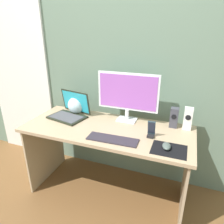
{
  "coord_description": "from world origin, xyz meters",
  "views": [
    {
      "loc": [
        0.61,
        -1.51,
        1.53
      ],
      "look_at": [
        0.05,
        -0.02,
        0.88
      ],
      "focal_mm": 33.01,
      "sensor_mm": 36.0,
      "label": 1
    }
  ],
  "objects_px": {
    "monitor": "(128,94)",
    "fishbowl": "(76,105)",
    "mouse": "(166,146)",
    "speaker_right": "(188,119)",
    "keyboard_external": "(113,139)",
    "phone_in_dock": "(151,131)",
    "speaker_near_monitor": "(174,118)",
    "laptop": "(70,112)"
  },
  "relations": [
    {
      "from": "monitor",
      "to": "fishbowl",
      "type": "bearing_deg",
      "value": -179.57
    },
    {
      "from": "mouse",
      "to": "fishbowl",
      "type": "bearing_deg",
      "value": 148.49
    },
    {
      "from": "monitor",
      "to": "speaker_right",
      "type": "height_order",
      "value": "monitor"
    },
    {
      "from": "speaker_right",
      "to": "mouse",
      "type": "distance_m",
      "value": 0.41
    },
    {
      "from": "mouse",
      "to": "keyboard_external",
      "type": "bearing_deg",
      "value": 172.71
    },
    {
      "from": "fishbowl",
      "to": "phone_in_dock",
      "type": "height_order",
      "value": "fishbowl"
    },
    {
      "from": "speaker_near_monitor",
      "to": "laptop",
      "type": "bearing_deg",
      "value": -172.88
    },
    {
      "from": "speaker_near_monitor",
      "to": "mouse",
      "type": "distance_m",
      "value": 0.39
    },
    {
      "from": "fishbowl",
      "to": "phone_in_dock",
      "type": "xyz_separation_m",
      "value": [
        0.81,
        -0.24,
        -0.04
      ]
    },
    {
      "from": "fishbowl",
      "to": "mouse",
      "type": "distance_m",
      "value": 1.03
    },
    {
      "from": "speaker_right",
      "to": "phone_in_dock",
      "type": "distance_m",
      "value": 0.37
    },
    {
      "from": "speaker_near_monitor",
      "to": "mouse",
      "type": "relative_size",
      "value": 1.78
    },
    {
      "from": "laptop",
      "to": "monitor",
      "type": "bearing_deg",
      "value": 11.67
    },
    {
      "from": "speaker_right",
      "to": "phone_in_dock",
      "type": "bearing_deg",
      "value": -136.44
    },
    {
      "from": "monitor",
      "to": "speaker_right",
      "type": "bearing_deg",
      "value": 0.86
    },
    {
      "from": "mouse",
      "to": "speaker_near_monitor",
      "type": "bearing_deg",
      "value": 78.32
    },
    {
      "from": "fishbowl",
      "to": "monitor",
      "type": "bearing_deg",
      "value": 0.43
    },
    {
      "from": "laptop",
      "to": "speaker_right",
      "type": "bearing_deg",
      "value": 6.38
    },
    {
      "from": "speaker_right",
      "to": "phone_in_dock",
      "type": "xyz_separation_m",
      "value": [
        -0.26,
        -0.25,
        -0.05
      ]
    },
    {
      "from": "fishbowl",
      "to": "speaker_right",
      "type": "bearing_deg",
      "value": 0.65
    },
    {
      "from": "keyboard_external",
      "to": "speaker_right",
      "type": "bearing_deg",
      "value": 35.6
    },
    {
      "from": "speaker_right",
      "to": "fishbowl",
      "type": "relative_size",
      "value": 1.1
    },
    {
      "from": "monitor",
      "to": "speaker_right",
      "type": "distance_m",
      "value": 0.56
    },
    {
      "from": "monitor",
      "to": "fishbowl",
      "type": "height_order",
      "value": "monitor"
    },
    {
      "from": "speaker_right",
      "to": "fishbowl",
      "type": "bearing_deg",
      "value": -179.35
    },
    {
      "from": "laptop",
      "to": "speaker_near_monitor",
      "type": "bearing_deg",
      "value": 7.12
    },
    {
      "from": "monitor",
      "to": "phone_in_dock",
      "type": "distance_m",
      "value": 0.42
    },
    {
      "from": "speaker_right",
      "to": "phone_in_dock",
      "type": "relative_size",
      "value": 1.4
    },
    {
      "from": "laptop",
      "to": "mouse",
      "type": "bearing_deg",
      "value": -15.38
    },
    {
      "from": "monitor",
      "to": "fishbowl",
      "type": "relative_size",
      "value": 3.2
    },
    {
      "from": "phone_in_dock",
      "to": "speaker_near_monitor",
      "type": "bearing_deg",
      "value": 59.1
    },
    {
      "from": "keyboard_external",
      "to": "phone_in_dock",
      "type": "distance_m",
      "value": 0.32
    },
    {
      "from": "keyboard_external",
      "to": "mouse",
      "type": "xyz_separation_m",
      "value": [
        0.41,
        0.02,
        0.02
      ]
    },
    {
      "from": "monitor",
      "to": "phone_in_dock",
      "type": "bearing_deg",
      "value": -41.58
    },
    {
      "from": "monitor",
      "to": "phone_in_dock",
      "type": "height_order",
      "value": "monitor"
    },
    {
      "from": "monitor",
      "to": "speaker_right",
      "type": "xyz_separation_m",
      "value": [
        0.54,
        0.01,
        -0.16
      ]
    },
    {
      "from": "monitor",
      "to": "mouse",
      "type": "height_order",
      "value": "monitor"
    },
    {
      "from": "mouse",
      "to": "phone_in_dock",
      "type": "height_order",
      "value": "phone_in_dock"
    },
    {
      "from": "monitor",
      "to": "speaker_near_monitor",
      "type": "bearing_deg",
      "value": 1.09
    },
    {
      "from": "speaker_right",
      "to": "speaker_near_monitor",
      "type": "relative_size",
      "value": 1.09
    },
    {
      "from": "monitor",
      "to": "speaker_near_monitor",
      "type": "distance_m",
      "value": 0.46
    },
    {
      "from": "speaker_right",
      "to": "keyboard_external",
      "type": "relative_size",
      "value": 0.48
    }
  ]
}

